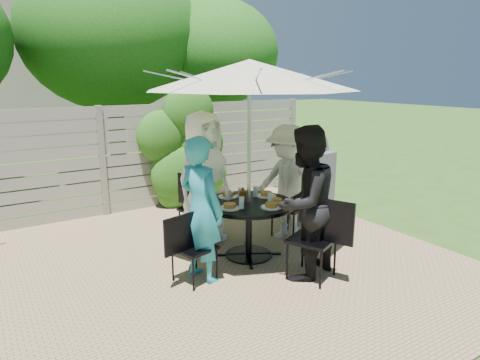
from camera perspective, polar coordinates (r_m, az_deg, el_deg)
backyard_envelope at (r=14.50m, az=-25.59°, el=13.56°), size 60.00×60.00×5.00m
patio_table at (r=5.51m, az=1.18°, el=-5.21°), size 1.41×1.41×0.75m
umbrella at (r=5.21m, az=1.27°, el=13.81°), size 3.20×3.20×2.50m
chair_back at (r=6.22m, az=-5.65°, el=-5.41°), size 0.53×0.70×0.92m
person_back at (r=5.95m, az=-4.92°, el=0.25°), size 1.04×0.82×1.86m
chair_left at (r=4.96m, az=-6.20°, el=-10.78°), size 0.65×0.50×0.85m
person_left at (r=4.84m, az=-5.19°, el=-3.98°), size 0.56×0.70×1.68m
chair_front at (r=5.06m, az=9.68°, el=-9.85°), size 0.63×0.76×0.99m
person_front at (r=4.93m, az=8.59°, el=-3.11°), size 1.02×0.89×1.79m
chair_right at (r=6.32m, az=6.87°, el=-5.13°), size 0.71×0.54×0.93m
person_right at (r=6.05m, az=6.28°, el=-0.49°), size 0.90×1.21×1.66m
plate_back at (r=5.66m, az=-1.59°, el=-2.04°), size 0.26×0.26×0.06m
plate_left at (r=5.18m, az=-1.39°, el=-3.56°), size 0.26×0.26×0.06m
plate_front at (r=5.22m, az=4.21°, el=-3.45°), size 0.26×0.26×0.06m
plate_right at (r=5.70m, az=3.53°, el=-1.95°), size 0.26×0.26×0.06m
plate_extra at (r=5.39m, az=4.86°, el=-2.90°), size 0.24×0.24×0.06m
glass_back at (r=5.51m, az=-1.57°, el=-1.99°), size 0.07×0.07×0.14m
glass_left at (r=5.17m, az=0.21°, el=-3.06°), size 0.07×0.07×0.14m
glass_front at (r=5.34m, az=4.05°, el=-2.52°), size 0.07×0.07×0.14m
glass_right at (r=5.68m, az=2.08°, el=-1.53°), size 0.07×0.07×0.14m
syrup_jug at (r=5.41m, az=0.38°, el=-2.19°), size 0.09×0.09×0.16m
coffee_cup at (r=5.64m, az=0.14°, el=-1.74°), size 0.08×0.08×0.12m
bbq_grill at (r=7.14m, az=9.15°, el=0.23°), size 0.79×0.66×1.47m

